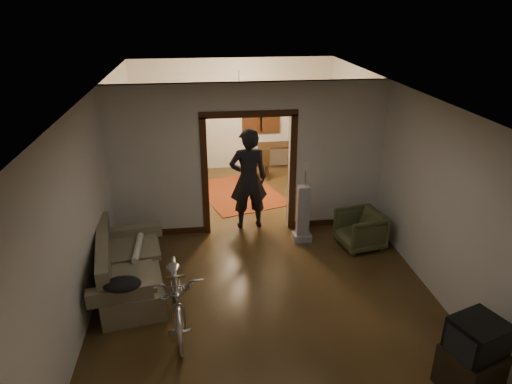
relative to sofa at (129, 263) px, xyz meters
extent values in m
cube|color=#332210|center=(2.01, 1.00, -0.44)|extent=(5.00, 8.50, 0.01)
cube|color=white|center=(2.01, 1.00, 2.36)|extent=(5.00, 8.50, 0.01)
cube|color=beige|center=(2.01, 5.25, 0.96)|extent=(5.00, 0.02, 2.80)
cube|color=beige|center=(-0.49, 1.00, 0.96)|extent=(0.02, 8.50, 2.80)
cube|color=beige|center=(4.51, 1.00, 0.96)|extent=(0.02, 8.50, 2.80)
cube|color=beige|center=(2.01, 1.75, 0.96)|extent=(5.00, 0.14, 2.80)
cube|color=#331A0B|center=(2.01, 1.75, 0.66)|extent=(1.74, 0.20, 2.32)
cube|color=black|center=(2.71, 5.21, 1.11)|extent=(0.98, 0.06, 1.28)
sphere|color=#FFE0A5|center=(2.01, 3.50, 1.91)|extent=(0.24, 0.24, 0.24)
cube|color=silver|center=(3.06, 1.68, 0.81)|extent=(0.08, 0.01, 0.12)
cube|color=brown|center=(0.00, 0.00, 0.00)|extent=(1.18, 2.04, 0.88)
cylinder|color=beige|center=(0.10, 0.30, 0.09)|extent=(0.10, 0.82, 0.10)
ellipsoid|color=black|center=(0.05, -0.91, 0.24)|extent=(0.49, 0.37, 0.14)
imported|color=silver|center=(0.75, -0.87, 0.04)|extent=(0.81, 1.89, 0.97)
imported|color=#434728|center=(3.89, 0.81, -0.11)|extent=(0.85, 0.84, 0.67)
cube|color=black|center=(4.04, -2.47, -0.18)|extent=(0.72, 0.69, 0.53)
cube|color=black|center=(4.04, -2.47, 0.25)|extent=(0.66, 0.63, 0.46)
cube|color=gray|center=(2.92, 1.16, 0.10)|extent=(0.38, 0.33, 1.07)
imported|color=black|center=(2.01, 1.84, 0.54)|extent=(0.75, 0.52, 1.96)
cube|color=#63200F|center=(1.99, 3.48, -0.43)|extent=(2.18, 2.52, 0.02)
cube|color=#22341F|center=(0.70, 5.01, 0.52)|extent=(1.04, 0.69, 1.92)
sphere|color=#1E5972|center=(0.70, 5.01, 1.50)|extent=(0.28, 0.28, 0.28)
cube|color=black|center=(3.06, 4.89, -0.10)|extent=(0.94, 0.56, 0.68)
cube|color=black|center=(2.59, 4.33, -0.03)|extent=(0.44, 0.44, 0.82)
camera|label=1|loc=(1.15, -6.08, 3.66)|focal=32.00mm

